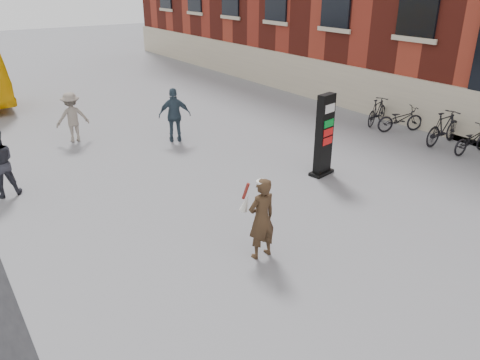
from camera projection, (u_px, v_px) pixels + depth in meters
ground at (272, 239)px, 10.12m from camera, size 100.00×100.00×0.00m
info_pylon at (324, 135)px, 12.99m from camera, size 0.80×0.51×2.33m
woman at (261, 217)px, 9.17m from camera, size 0.65×0.58×1.71m
pedestrian_b at (72, 117)px, 15.83m from camera, size 1.14×0.71×1.69m
pedestrian_c at (175, 115)px, 15.79m from camera, size 1.17×0.84×1.84m
bike_4 at (472, 140)px, 14.90m from camera, size 1.72×0.69×0.89m
bike_5 at (444, 128)px, 15.64m from camera, size 1.92×0.61×1.14m
bike_6 at (400, 119)px, 17.01m from camera, size 1.84×1.25×0.92m
bike_7 at (377, 111)px, 17.80m from camera, size 1.75×1.00×1.01m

